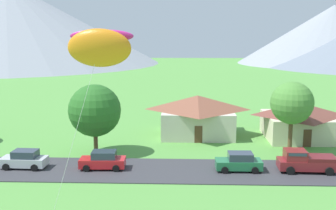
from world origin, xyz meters
The scene contains 12 objects.
road_strip centered at (0.00, 26.55, 0.04)m, with size 160.00×6.90×0.08m, color #38383D.
mountain_east_ridge centered at (-70.50, 160.01, 16.69)m, with size 124.29×124.29×33.38m, color #8E939E.
mountain_far_west_ridge centered at (62.98, 162.80, 11.88)m, with size 76.43×76.43×23.77m, color #8E939E.
house_leftmost centered at (3.73, 40.38, 2.58)m, with size 9.39×8.41×4.97m.
house_left_center centered at (15.79, 39.11, 2.28)m, with size 8.24×8.52×4.40m.
tree_left_of_center centered at (-7.26, 31.98, 4.59)m, with size 5.49×5.49×7.34m.
tree_right_of_center centered at (13.36, 33.16, 5.31)m, with size 4.51×4.51×7.59m.
parked_car_silver_west_end centered at (-12.91, 26.76, 0.87)m, with size 4.27×2.22×1.68m.
parked_car_green_mid_east centered at (7.11, 26.70, 0.87)m, with size 4.23×2.14×1.68m.
parked_car_red_east_end centered at (-5.49, 26.76, 0.87)m, with size 4.26×2.19×1.68m.
pickup_truck_maroon_east_side centered at (13.14, 26.69, 1.06)m, with size 5.26×2.45×1.99m.
kite_flyer_with_kite centered at (-2.86, 13.60, 11.67)m, with size 5.14×2.71×12.94m.
Camera 1 is at (1.93, -9.72, 12.57)m, focal length 43.92 mm.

